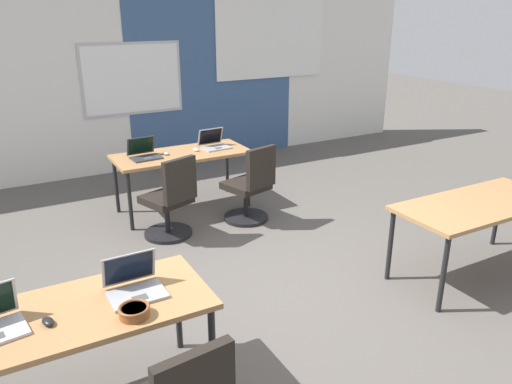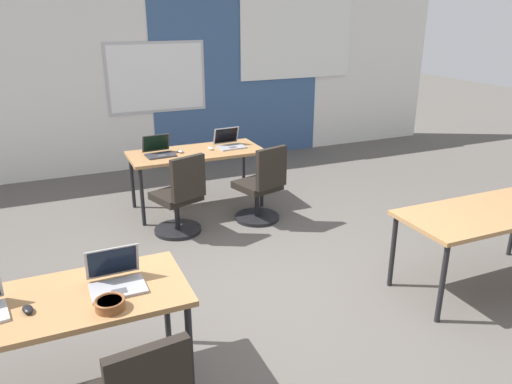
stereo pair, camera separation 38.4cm
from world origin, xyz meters
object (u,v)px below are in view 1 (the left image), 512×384
object	(u,v)px
chair_far_right	(250,191)
chair_far_left	(171,204)
mouse_far_left	(166,153)
laptop_near_left_inner	(134,285)
desk_near_right	(479,208)
laptop_far_left	(144,154)
mouse_far_right	(196,150)
mouse_near_left_end	(48,321)
desk_near_left	(71,320)
desk_far_center	(182,158)
snack_bowl	(134,311)
laptop_far_right	(214,144)

from	to	relation	value
chair_far_right	chair_far_left	distance (m)	0.95
mouse_far_left	laptop_near_left_inner	distance (m)	3.04
desk_near_right	laptop_near_left_inner	bearing A→B (deg)	179.66
laptop_far_left	chair_far_left	bearing A→B (deg)	-91.27
chair_far_right	mouse_far_right	bearing A→B (deg)	-78.80
desk_near_right	laptop_far_left	world-z (taller)	laptop_far_left
mouse_near_left_end	desk_near_left	bearing A→B (deg)	28.54
desk_far_center	mouse_far_left	xyz separation A→B (m)	(-0.19, 0.02, 0.08)
desk_near_left	chair_far_left	distance (m)	2.52
mouse_far_right	mouse_far_left	bearing A→B (deg)	177.57
mouse_far_left	chair_far_left	xyz separation A→B (m)	(-0.22, -0.70, -0.36)
mouse_far_left	laptop_near_left_inner	size ratio (longest dim) A/B	0.32
mouse_near_left_end	snack_bowl	xyz separation A→B (m)	(0.43, -0.16, 0.02)
laptop_near_left_inner	laptop_far_right	bearing A→B (deg)	56.60
desk_far_center	mouse_far_left	bearing A→B (deg)	174.67
mouse_far_right	chair_far_right	xyz separation A→B (m)	(0.36, -0.72, -0.36)
desk_near_left	laptop_far_right	bearing A→B (deg)	52.24
mouse_far_left	desk_near_right	bearing A→B (deg)	-55.45
mouse_near_left_end	mouse_far_right	bearing A→B (deg)	54.35
desk_near_left	chair_far_right	world-z (taller)	chair_far_right
chair_far_left	laptop_near_left_inner	size ratio (longest dim) A/B	2.76
chair_far_left	snack_bowl	bearing A→B (deg)	47.13
chair_far_left	laptop_near_left_inner	distance (m)	2.34
desk_near_right	laptop_far_right	world-z (taller)	laptop_far_right
mouse_near_left_end	mouse_far_left	bearing A→B (deg)	59.73
mouse_far_left	mouse_far_right	bearing A→B (deg)	-2.43
desk_near_right	mouse_far_right	world-z (taller)	mouse_far_right
chair_far_left	desk_near_left	bearing A→B (deg)	38.57
desk_far_center	mouse_far_right	world-z (taller)	mouse_far_right
mouse_far_right	chair_far_right	size ratio (longest dim) A/B	0.12
laptop_far_left	chair_far_left	xyz separation A→B (m)	(0.04, -0.71, -0.39)
laptop_far_right	laptop_near_left_inner	distance (m)	3.35
chair_far_left	snack_bowl	distance (m)	2.58
chair_far_left	desk_near_right	bearing A→B (deg)	116.53
desk_far_center	chair_far_left	xyz separation A→B (m)	(-0.41, -0.68, -0.28)
desk_near_left	desk_near_right	distance (m)	3.50
mouse_far_right	mouse_near_left_end	world-z (taller)	same
desk_far_center	mouse_near_left_end	world-z (taller)	mouse_near_left_end
chair_far_right	laptop_far_left	xyz separation A→B (m)	(-0.99, 0.74, 0.39)
laptop_far_left	mouse_near_left_end	bearing A→B (deg)	-120.68
laptop_far_left	laptop_near_left_inner	world-z (taller)	laptop_near_left_inner
laptop_far_right	mouse_near_left_end	size ratio (longest dim) A/B	3.17
desk_far_center	snack_bowl	world-z (taller)	snack_bowl
desk_far_center	mouse_far_right	bearing A→B (deg)	0.60
desk_near_right	chair_far_left	bearing A→B (deg)	135.55
mouse_far_right	mouse_far_left	world-z (taller)	same
laptop_far_right	laptop_near_left_inner	bearing A→B (deg)	-126.76
desk_far_center	chair_far_right	bearing A→B (deg)	-52.96
desk_near_right	mouse_near_left_end	bearing A→B (deg)	-178.93
desk_near_right	laptop_far_right	xyz separation A→B (m)	(-1.31, 2.83, 0.11)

